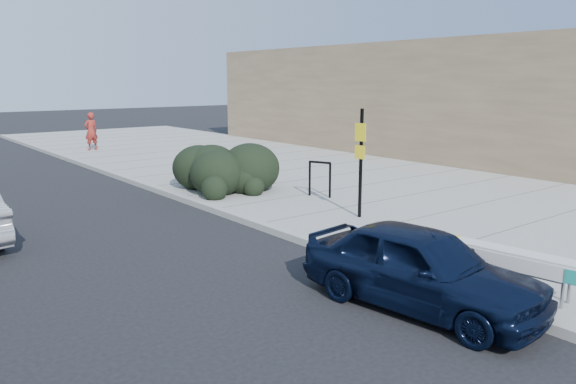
% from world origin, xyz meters
% --- Properties ---
extents(ground, '(120.00, 120.00, 0.00)m').
position_xyz_m(ground, '(0.00, 0.00, 0.00)').
color(ground, black).
rests_on(ground, ground).
extents(sidewalk_near, '(11.20, 50.00, 0.15)m').
position_xyz_m(sidewalk_near, '(5.60, 5.00, 0.07)').
color(sidewalk_near, gray).
rests_on(sidewalk_near, ground).
extents(curb_near, '(0.22, 50.00, 0.17)m').
position_xyz_m(curb_near, '(0.00, 5.00, 0.08)').
color(curb_near, '#9E9E99').
rests_on(curb_near, ground).
extents(building_near, '(6.00, 36.00, 5.00)m').
position_xyz_m(building_near, '(14.00, 3.00, 2.65)').
color(building_near, brown).
rests_on(building_near, sidewalk_near).
extents(bench, '(0.76, 2.33, 0.68)m').
position_xyz_m(bench, '(0.60, -4.09, 0.69)').
color(bench, gray).
rests_on(bench, sidewalk_near).
extents(bike_rack, '(0.33, 0.67, 1.05)m').
position_xyz_m(bike_rack, '(3.17, 3.50, 0.78)').
color(bike_rack, black).
rests_on(bike_rack, sidewalk_near).
extents(sign_post, '(0.12, 0.31, 2.70)m').
position_xyz_m(sign_post, '(2.28, 1.00, 1.68)').
color(sign_post, black).
rests_on(sign_post, sidewalk_near).
extents(hedge, '(3.50, 4.89, 1.66)m').
position_xyz_m(hedge, '(1.54, 7.00, 0.98)').
color(hedge, black).
rests_on(hedge, sidewalk_near).
extents(sedan_navy, '(2.07, 4.09, 1.33)m').
position_xyz_m(sedan_navy, '(-0.80, -3.39, 0.67)').
color(sedan_navy, black).
rests_on(sedan_navy, ground).
extents(pedestrian, '(0.73, 0.54, 1.83)m').
position_xyz_m(pedestrian, '(1.78, 18.80, 1.07)').
color(pedestrian, maroon).
rests_on(pedestrian, sidewalk_near).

